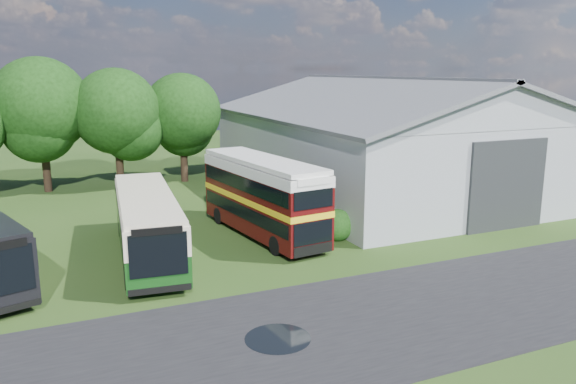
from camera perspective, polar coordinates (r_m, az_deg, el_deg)
name	(u,v)px	position (r m, az deg, el deg)	size (l,w,h in m)	color
ground	(284,299)	(22.16, -0.44, -10.77)	(120.00, 120.00, 0.00)	#1E3711
asphalt_road	(393,316)	(21.09, 10.58, -12.24)	(60.00, 8.00, 0.02)	black
puddle	(278,339)	(19.13, -1.05, -14.72)	(2.20, 2.20, 0.01)	black
storage_shed	(386,132)	(41.90, 9.89, 5.98)	(18.80, 24.80, 8.15)	gray
tree_mid	(41,106)	(43.60, -23.83, 8.02)	(6.80, 6.80, 9.60)	black
tree_right_a	(116,112)	(42.93, -17.04, 7.81)	(6.26, 6.26, 8.83)	black
tree_right_b	(182,112)	(44.59, -10.71, 7.97)	(5.98, 5.98, 8.45)	black
shrub_front	(337,239)	(29.54, 4.98, -4.81)	(1.70, 1.70, 1.70)	#194714
shrub_mid	(320,230)	(31.24, 3.22, -3.83)	(1.60, 1.60, 1.60)	#194714
shrub_back	(304,221)	(32.96, 1.65, -2.94)	(1.80, 1.80, 1.80)	#194714
bus_green_single	(147,223)	(27.18, -14.11, -3.12)	(3.59, 11.24, 3.05)	black
bus_maroon_double	(263,197)	(29.69, -2.58, -0.55)	(3.72, 9.90, 4.15)	black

